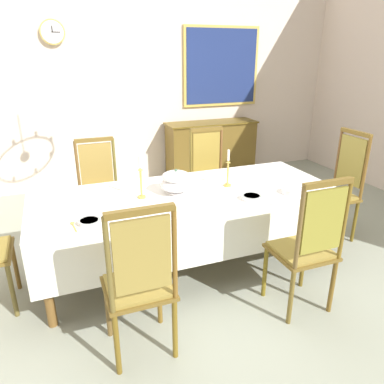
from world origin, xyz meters
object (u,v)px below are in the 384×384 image
object	(u,v)px
chair_south_b	(308,244)
candlestick_west	(141,181)
framed_painting	(221,67)
bowl_far_left	(252,197)
chair_north_a	(100,189)
soup_tureen	(176,182)
bowl_near_right	(293,191)
bowl_near_left	(89,222)
spoon_primary	(73,224)
sideboard	(211,150)
dining_table	(186,199)
candlestick_east	(228,172)
mounted_clock	(52,32)
spoon_secondary	(303,190)
chair_south_a	(140,281)
chair_head_east	(339,186)
chair_north_b	(210,174)

from	to	relation	value
chair_south_b	candlestick_west	world-z (taller)	candlestick_west
framed_painting	bowl_far_left	bearing A→B (deg)	-110.44
chair_north_a	chair_south_b	size ratio (longest dim) A/B	0.96
soup_tureen	candlestick_west	bearing A→B (deg)	-180.00
candlestick_west	bowl_near_right	distance (m)	1.32
bowl_near_left	spoon_primary	xyz separation A→B (m)	(-0.11, 0.03, -0.01)
chair_north_a	sideboard	bearing A→B (deg)	-142.99
candlestick_west	sideboard	xyz separation A→B (m)	(1.70, 2.38, -0.46)
dining_table	soup_tureen	size ratio (longest dim) A/B	9.55
dining_table	candlestick_east	size ratio (longest dim) A/B	7.67
bowl_far_left	framed_painting	world-z (taller)	framed_painting
mounted_clock	spoon_primary	bearing A→B (deg)	-92.18
mounted_clock	bowl_near_left	bearing A→B (deg)	-89.99
dining_table	spoon_secondary	distance (m)	1.05
soup_tureen	spoon_secondary	size ratio (longest dim) A/B	1.57
dining_table	candlestick_east	distance (m)	0.46
bowl_near_right	sideboard	size ratio (longest dim) A/B	0.13
chair_south_a	mounted_clock	distance (m)	3.88
candlestick_west	mounted_clock	xyz separation A→B (m)	(-0.47, 2.62, 1.25)
candlestick_east	bowl_near_left	xyz separation A→B (m)	(-1.29, -0.36, -0.12)
chair_south_a	framed_painting	distance (m)	4.33
mounted_clock	framed_painting	size ratio (longest dim) A/B	0.25
spoon_primary	soup_tureen	bearing A→B (deg)	14.05
chair_north_a	bowl_near_right	bearing A→B (deg)	139.59
dining_table	bowl_near_left	world-z (taller)	bowl_near_left
soup_tureen	spoon_secondary	distance (m)	1.14
spoon_secondary	mounted_clock	size ratio (longest dim) A/B	0.56
dining_table	chair_north_a	bearing A→B (deg)	125.70
chair_south_b	soup_tureen	bearing A→B (deg)	128.69
candlestick_east	bowl_near_left	size ratio (longest dim) A/B	2.16
mounted_clock	spoon_secondary	bearing A→B (deg)	-57.86
bowl_near_right	mounted_clock	xyz separation A→B (m)	(-1.74, 3.00, 1.38)
candlestick_east	sideboard	bearing A→B (deg)	69.44
bowl_near_left	sideboard	world-z (taller)	sideboard
spoon_primary	candlestick_east	bearing A→B (deg)	7.12
chair_south_b	bowl_near_left	world-z (taller)	chair_south_b
candlestick_east	bowl_near_right	bearing A→B (deg)	-39.93
spoon_secondary	sideboard	xyz separation A→B (m)	(0.31, 2.73, -0.32)
chair_head_east	framed_painting	world-z (taller)	framed_painting
spoon_secondary	chair_south_b	bearing A→B (deg)	-113.02
bowl_far_left	chair_south_b	bearing A→B (deg)	-70.37
chair_head_east	candlestick_east	size ratio (longest dim) A/B	3.40
mounted_clock	dining_table	bearing A→B (deg)	-71.43
chair_south_a	chair_north_b	size ratio (longest dim) A/B	1.02
soup_tureen	bowl_far_left	size ratio (longest dim) A/B	1.68
chair_north_a	chair_south_b	bearing A→B (deg)	125.30
dining_table	spoon_primary	xyz separation A→B (m)	(-0.99, -0.33, 0.08)
bowl_near_left	chair_north_a	bearing A→B (deg)	79.78
chair_north_b	chair_head_east	xyz separation A→B (m)	(1.10, -0.91, 0.02)
candlestick_east	framed_painting	bearing A→B (deg)	66.19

